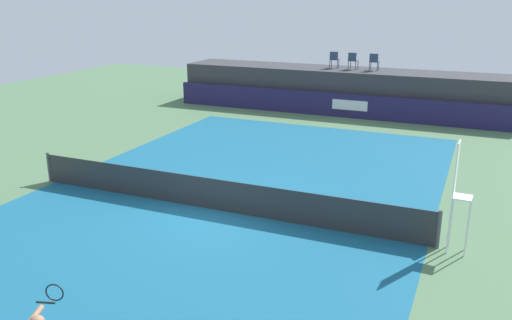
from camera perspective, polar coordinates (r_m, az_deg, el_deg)
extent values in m
plane|color=#4C704C|center=(18.20, -0.06, -1.98)|extent=(48.00, 48.00, 0.00)
cube|color=#16597A|center=(15.67, -4.44, -5.29)|extent=(12.00, 22.00, 0.00)
cube|color=#231E4C|center=(27.67, 8.66, 5.84)|extent=(18.00, 0.20, 1.20)
cube|color=white|center=(27.39, 9.98, 5.78)|extent=(1.80, 0.02, 0.50)
cube|color=#38383D|center=(29.30, 9.62, 7.42)|extent=(18.00, 2.80, 2.20)
cylinder|color=#2D3D56|center=(29.59, 8.84, 10.14)|extent=(0.04, 0.04, 0.44)
cylinder|color=#2D3D56|center=(29.67, 8.07, 10.19)|extent=(0.04, 0.04, 0.44)
cylinder|color=#2D3D56|center=(29.20, 8.68, 10.05)|extent=(0.04, 0.04, 0.44)
cylinder|color=#2D3D56|center=(29.28, 7.89, 10.11)|extent=(0.04, 0.04, 0.44)
cube|color=#2D3D56|center=(29.41, 8.39, 10.58)|extent=(0.46, 0.46, 0.03)
cube|color=#2D3D56|center=(29.18, 8.32, 10.97)|extent=(0.44, 0.05, 0.42)
cylinder|color=#2D3D56|center=(29.19, 10.84, 9.94)|extent=(0.04, 0.04, 0.44)
cylinder|color=#2D3D56|center=(29.31, 10.07, 10.01)|extent=(0.04, 0.04, 0.44)
cylinder|color=#2D3D56|center=(28.81, 10.59, 9.86)|extent=(0.04, 0.04, 0.44)
cylinder|color=#2D3D56|center=(28.93, 9.82, 9.93)|extent=(0.04, 0.04, 0.44)
cube|color=#2D3D56|center=(29.03, 10.35, 10.40)|extent=(0.47, 0.47, 0.03)
cube|color=#2D3D56|center=(28.81, 10.25, 10.80)|extent=(0.44, 0.06, 0.42)
cylinder|color=#2D3D56|center=(28.98, 12.96, 9.76)|extent=(0.04, 0.04, 0.44)
cylinder|color=#2D3D56|center=(29.05, 12.17, 9.83)|extent=(0.04, 0.04, 0.44)
cylinder|color=#2D3D56|center=(28.58, 12.82, 9.67)|extent=(0.04, 0.04, 0.44)
cylinder|color=#2D3D56|center=(28.65, 12.02, 9.74)|extent=(0.04, 0.04, 0.44)
cube|color=#2D3D56|center=(28.79, 12.52, 10.21)|extent=(0.45, 0.45, 0.03)
cube|color=#2D3D56|center=(28.56, 12.48, 10.62)|extent=(0.44, 0.03, 0.42)
cylinder|color=white|center=(13.63, 21.63, -6.93)|extent=(0.04, 0.04, 1.40)
cylinder|color=white|center=(14.00, 21.78, -6.30)|extent=(0.04, 0.04, 1.40)
cylinder|color=white|center=(13.65, 19.94, -6.69)|extent=(0.04, 0.04, 1.40)
cylinder|color=white|center=(14.02, 20.14, -6.07)|extent=(0.04, 0.04, 1.40)
cube|color=white|center=(13.57, 21.20, -3.72)|extent=(0.46, 0.46, 0.03)
cube|color=white|center=(13.36, 20.63, -0.88)|extent=(0.05, 0.44, 1.33)
cube|color=#2D2D2D|center=(15.50, -4.48, -3.68)|extent=(12.40, 0.02, 0.95)
cylinder|color=#4C4C51|center=(19.05, -21.24, -0.72)|extent=(0.10, 0.10, 1.00)
cylinder|color=#4C4C51|center=(13.92, 18.94, -7.02)|extent=(0.10, 0.10, 1.00)
cylinder|color=#997051|center=(8.68, -22.84, -15.49)|extent=(0.26, 0.61, 0.14)
cylinder|color=black|center=(8.98, -21.56, -13.99)|extent=(0.30, 0.12, 0.03)
torus|color=black|center=(9.19, -20.73, -13.10)|extent=(0.30, 0.11, 0.30)
sphere|color=#D8EA33|center=(14.99, 10.65, -6.49)|extent=(0.07, 0.07, 0.07)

